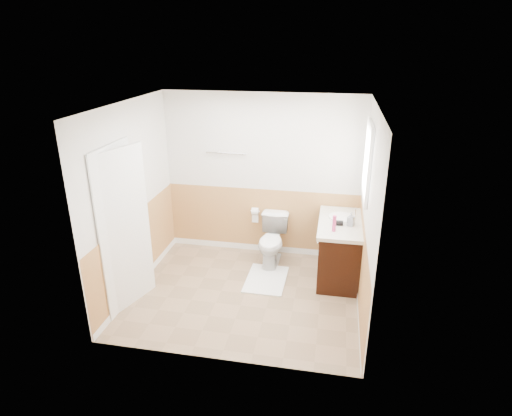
% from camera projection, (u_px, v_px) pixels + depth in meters
% --- Properties ---
extents(floor, '(3.00, 3.00, 0.00)m').
position_uv_depth(floor, '(245.00, 293.00, 5.79)').
color(floor, '#8C7051').
rests_on(floor, ground).
extents(ceiling, '(3.00, 3.00, 0.00)m').
position_uv_depth(ceiling, '(243.00, 105.00, 4.87)').
color(ceiling, white).
rests_on(ceiling, floor).
extents(wall_back, '(3.00, 0.00, 3.00)m').
position_uv_depth(wall_back, '(262.00, 176.00, 6.52)').
color(wall_back, silver).
rests_on(wall_back, floor).
extents(wall_front, '(3.00, 0.00, 3.00)m').
position_uv_depth(wall_front, '(216.00, 256.00, 4.14)').
color(wall_front, silver).
rests_on(wall_front, floor).
extents(wall_left, '(0.00, 3.00, 3.00)m').
position_uv_depth(wall_left, '(132.00, 199.00, 5.59)').
color(wall_left, silver).
rests_on(wall_left, floor).
extents(wall_right, '(0.00, 3.00, 3.00)m').
position_uv_depth(wall_right, '(368.00, 216.00, 5.07)').
color(wall_right, silver).
rests_on(wall_right, floor).
extents(wainscot_back, '(3.00, 0.00, 3.00)m').
position_uv_depth(wainscot_back, '(262.00, 222.00, 6.78)').
color(wainscot_back, tan).
rests_on(wainscot_back, floor).
extents(wainscot_front, '(3.00, 0.00, 3.00)m').
position_uv_depth(wainscot_front, '(219.00, 320.00, 4.43)').
color(wainscot_front, tan).
rests_on(wainscot_front, floor).
extents(wainscot_left, '(0.00, 2.60, 2.60)m').
position_uv_depth(wainscot_left, '(139.00, 251.00, 5.87)').
color(wainscot_left, tan).
rests_on(wainscot_left, floor).
extents(wainscot_right, '(0.00, 2.60, 2.60)m').
position_uv_depth(wainscot_right, '(362.00, 271.00, 5.35)').
color(wainscot_right, tan).
rests_on(wainscot_right, floor).
extents(toilet, '(0.42, 0.72, 0.73)m').
position_uv_depth(toilet, '(272.00, 241.00, 6.45)').
color(toilet, white).
rests_on(toilet, floor).
extents(bath_mat, '(0.56, 0.81, 0.02)m').
position_uv_depth(bath_mat, '(266.00, 279.00, 6.11)').
color(bath_mat, white).
rests_on(bath_mat, floor).
extents(vanity_cabinet, '(0.55, 1.10, 0.80)m').
position_uv_depth(vanity_cabinet, '(339.00, 251.00, 6.07)').
color(vanity_cabinet, black).
rests_on(vanity_cabinet, floor).
extents(vanity_knob_left, '(0.03, 0.03, 0.03)m').
position_uv_depth(vanity_knob_left, '(318.00, 243.00, 5.98)').
color(vanity_knob_left, '#B6B7BD').
rests_on(vanity_knob_left, vanity_cabinet).
extents(vanity_knob_right, '(0.03, 0.03, 0.03)m').
position_uv_depth(vanity_knob_right, '(319.00, 237.00, 6.16)').
color(vanity_knob_right, silver).
rests_on(vanity_knob_right, vanity_cabinet).
extents(countertop, '(0.60, 1.15, 0.05)m').
position_uv_depth(countertop, '(341.00, 224.00, 5.92)').
color(countertop, beige).
rests_on(countertop, vanity_cabinet).
extents(sink_basin, '(0.36, 0.36, 0.02)m').
position_uv_depth(sink_basin, '(342.00, 217.00, 6.04)').
color(sink_basin, white).
rests_on(sink_basin, countertop).
extents(faucet, '(0.02, 0.02, 0.14)m').
position_uv_depth(faucet, '(355.00, 214.00, 5.99)').
color(faucet, silver).
rests_on(faucet, countertop).
extents(lotion_bottle, '(0.05, 0.05, 0.22)m').
position_uv_depth(lotion_bottle, '(334.00, 223.00, 5.58)').
color(lotion_bottle, '#CD3571').
rests_on(lotion_bottle, countertop).
extents(soap_dispenser, '(0.11, 0.11, 0.19)m').
position_uv_depth(soap_dispenser, '(351.00, 219.00, 5.76)').
color(soap_dispenser, gray).
rests_on(soap_dispenser, countertop).
extents(hair_dryer_body, '(0.14, 0.07, 0.07)m').
position_uv_depth(hair_dryer_body, '(338.00, 223.00, 5.79)').
color(hair_dryer_body, black).
rests_on(hair_dryer_body, countertop).
extents(hair_dryer_handle, '(0.03, 0.03, 0.07)m').
position_uv_depth(hair_dryer_handle, '(335.00, 223.00, 5.85)').
color(hair_dryer_handle, black).
rests_on(hair_dryer_handle, countertop).
extents(mirror_panel, '(0.02, 0.35, 0.90)m').
position_uv_depth(mirror_panel, '(365.00, 166.00, 5.97)').
color(mirror_panel, silver).
rests_on(mirror_panel, wall_right).
extents(window_frame, '(0.04, 0.80, 1.00)m').
position_uv_depth(window_frame, '(367.00, 162.00, 5.43)').
color(window_frame, white).
rests_on(window_frame, wall_right).
extents(window_glass, '(0.01, 0.70, 0.90)m').
position_uv_depth(window_glass, '(369.00, 162.00, 5.43)').
color(window_glass, white).
rests_on(window_glass, wall_right).
extents(door, '(0.29, 0.78, 2.04)m').
position_uv_depth(door, '(125.00, 230.00, 5.25)').
color(door, white).
rests_on(door, wall_left).
extents(door_frame, '(0.02, 0.92, 2.10)m').
position_uv_depth(door_frame, '(119.00, 229.00, 5.26)').
color(door_frame, white).
rests_on(door_frame, wall_left).
extents(door_knob, '(0.06, 0.06, 0.06)m').
position_uv_depth(door_knob, '(142.00, 225.00, 5.56)').
color(door_knob, silver).
rests_on(door_knob, door).
extents(towel_bar, '(0.62, 0.02, 0.02)m').
position_uv_depth(towel_bar, '(226.00, 153.00, 6.44)').
color(towel_bar, silver).
rests_on(towel_bar, wall_back).
extents(tp_holder_bar, '(0.14, 0.02, 0.02)m').
position_uv_depth(tp_holder_bar, '(255.00, 211.00, 6.67)').
color(tp_holder_bar, silver).
rests_on(tp_holder_bar, wall_back).
extents(tp_roll, '(0.10, 0.11, 0.11)m').
position_uv_depth(tp_roll, '(255.00, 211.00, 6.67)').
color(tp_roll, white).
rests_on(tp_roll, tp_holder_bar).
extents(tp_sheet, '(0.10, 0.01, 0.16)m').
position_uv_depth(tp_sheet, '(255.00, 218.00, 6.71)').
color(tp_sheet, white).
rests_on(tp_sheet, tp_roll).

